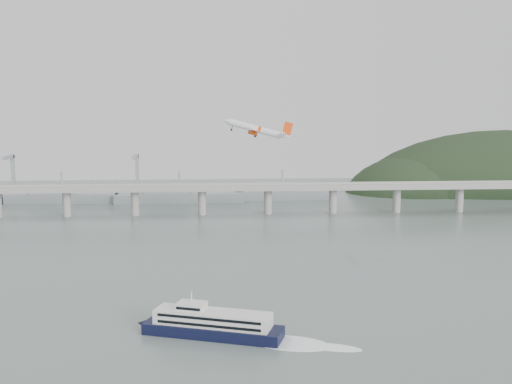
{
  "coord_description": "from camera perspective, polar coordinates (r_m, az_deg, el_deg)",
  "views": [
    {
      "loc": [
        -22.81,
        -247.98,
        75.7
      ],
      "look_at": [
        0.0,
        55.0,
        36.0
      ],
      "focal_mm": 42.0,
      "sensor_mm": 36.0,
      "label": 1
    }
  ],
  "objects": [
    {
      "name": "airliner",
      "position": [
        330.81,
        0.08,
        5.98
      ],
      "size": [
        39.61,
        35.94,
        13.02
      ],
      "rotation": [
        0.05,
        -0.26,
        3.01
      ],
      "color": "white",
      "rests_on": "ground"
    },
    {
      "name": "ground",
      "position": [
        260.28,
        0.92,
        -9.47
      ],
      "size": [
        900.0,
        900.0,
        0.0
      ],
      "primitive_type": "plane",
      "color": "slate",
      "rests_on": "ground"
    },
    {
      "name": "ferry",
      "position": [
        210.71,
        -4.13,
        -12.45
      ],
      "size": [
        76.73,
        33.48,
        15.0
      ],
      "rotation": [
        0.0,
        0.0,
        -0.34
      ],
      "color": "black",
      "rests_on": "ground"
    },
    {
      "name": "distant_fleet",
      "position": [
        534.44,
        -18.63,
        -0.42
      ],
      "size": [
        453.0,
        60.9,
        40.0
      ],
      "color": "gray",
      "rests_on": "ground"
    },
    {
      "name": "bridge",
      "position": [
        452.24,
        -1.52,
        0.07
      ],
      "size": [
        800.0,
        22.0,
        23.9
      ],
      "color": "gray",
      "rests_on": "ground"
    }
  ]
}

